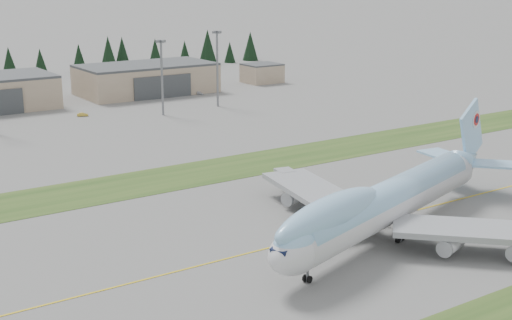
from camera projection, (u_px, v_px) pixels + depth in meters
ground at (293, 242)px, 117.57m from camera, size 7000.00×7000.00×0.00m
grass_strip_far at (168, 179)px, 153.68m from camera, size 400.00×18.00×0.08m
taxiway_line_main at (293, 242)px, 117.57m from camera, size 400.00×0.40×0.02m
boeing_747_freighter at (389, 201)px, 118.49m from camera, size 71.63×59.24×18.94m
hangar_right at (147, 79)px, 260.75m from camera, size 48.00×26.60×10.80m
control_shed at (262, 73)px, 286.60m from camera, size 14.00×12.00×7.60m
service_vehicle_b at (83, 116)px, 220.04m from camera, size 3.59×2.34×1.12m
service_vehicle_c at (199, 95)px, 259.11m from camera, size 2.06×3.92×1.08m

